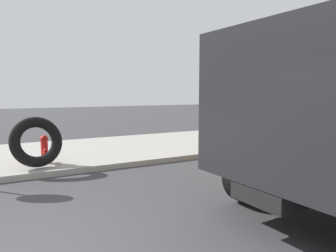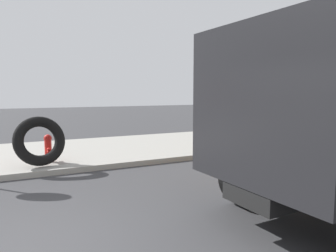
% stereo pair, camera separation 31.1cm
% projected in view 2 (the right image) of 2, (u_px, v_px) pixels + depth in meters
% --- Properties ---
extents(sidewalk_curb, '(36.00, 5.00, 0.15)m').
position_uv_depth(sidewalk_curb, '(12.00, 158.00, 9.60)').
color(sidewalk_curb, '#99968E').
rests_on(sidewalk_curb, ground).
extents(fire_hydrant, '(0.21, 0.48, 0.77)m').
position_uv_depth(fire_hydrant, '(48.00, 147.00, 8.63)').
color(fire_hydrant, red).
rests_on(fire_hydrant, sidewalk_curb).
extents(loose_tire, '(1.37, 0.78, 1.33)m').
position_uv_depth(loose_tire, '(40.00, 141.00, 8.11)').
color(loose_tire, black).
rests_on(loose_tire, sidewalk_curb).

